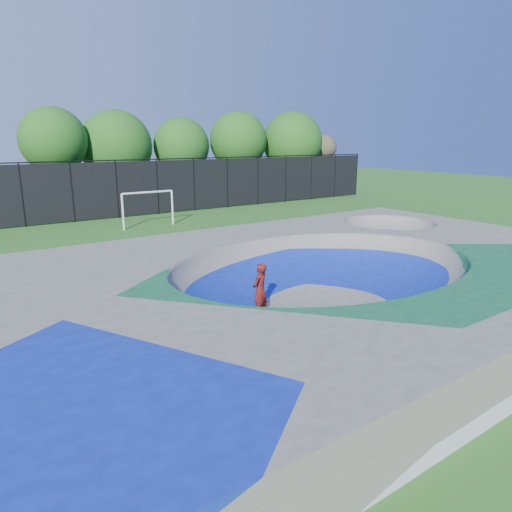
{
  "coord_description": "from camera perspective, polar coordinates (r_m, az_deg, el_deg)",
  "views": [
    {
      "loc": [
        -10.36,
        -10.69,
        5.38
      ],
      "look_at": [
        -0.77,
        3.0,
        1.1
      ],
      "focal_mm": 32.0,
      "sensor_mm": 36.0,
      "label": 1
    }
  ],
  "objects": [
    {
      "name": "skate_deck",
      "position": [
        15.59,
        8.7,
        -3.08
      ],
      "size": [
        22.0,
        14.0,
        1.5
      ],
      "primitive_type": "cube",
      "color": "gray",
      "rests_on": "ground"
    },
    {
      "name": "skater",
      "position": [
        14.14,
        0.5,
        -4.3
      ],
      "size": [
        0.74,
        0.63,
        1.71
      ],
      "primitive_type": "imported",
      "rotation": [
        0.0,
        0.0,
        3.56
      ],
      "color": "#AC1B0D",
      "rests_on": "ground"
    },
    {
      "name": "ground",
      "position": [
        15.83,
        8.6,
        -5.67
      ],
      "size": [
        120.0,
        120.0,
        0.0
      ],
      "primitive_type": "plane",
      "color": "#255D19",
      "rests_on": "ground"
    },
    {
      "name": "soccer_goal",
      "position": [
        29.55,
        -13.35,
        6.55
      ],
      "size": [
        3.4,
        0.12,
        2.25
      ],
      "color": "white",
      "rests_on": "ground"
    },
    {
      "name": "fence",
      "position": [
        33.51,
        -16.99,
        8.12
      ],
      "size": [
        48.09,
        0.09,
        4.04
      ],
      "color": "black",
      "rests_on": "ground"
    },
    {
      "name": "skateboard",
      "position": [
        14.42,
        0.5,
        -7.43
      ],
      "size": [
        0.78,
        0.59,
        0.05
      ],
      "primitive_type": "cube",
      "rotation": [
        0.0,
        0.0,
        0.55
      ],
      "color": "black",
      "rests_on": "ground"
    },
    {
      "name": "treeline",
      "position": [
        38.23,
        -21.49,
        12.77
      ],
      "size": [
        52.19,
        7.61,
        8.07
      ],
      "color": "#4F3327",
      "rests_on": "ground"
    }
  ]
}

